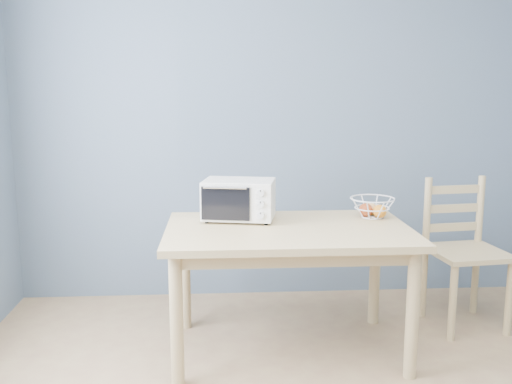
{
  "coord_description": "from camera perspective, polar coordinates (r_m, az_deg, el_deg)",
  "views": [
    {
      "loc": [
        -0.53,
        -1.89,
        1.53
      ],
      "look_at": [
        -0.32,
        1.42,
        0.93
      ],
      "focal_mm": 40.0,
      "sensor_mm": 36.0,
      "label": 1
    }
  ],
  "objects": [
    {
      "name": "dining_table",
      "position": [
        3.3,
        3.23,
        -5.26
      ],
      "size": [
        1.4,
        0.9,
        0.75
      ],
      "color": "tan",
      "rests_on": "ground"
    },
    {
      "name": "toaster_oven",
      "position": [
        3.43,
        -2.0,
        -0.7
      ],
      "size": [
        0.46,
        0.36,
        0.25
      ],
      "rotation": [
        0.0,
        0.0,
        -0.19
      ],
      "color": "white",
      "rests_on": "dining_table"
    },
    {
      "name": "dining_chair",
      "position": [
        3.97,
        20.01,
        -5.84
      ],
      "size": [
        0.5,
        0.5,
        0.96
      ],
      "rotation": [
        0.0,
        0.0,
        0.12
      ],
      "color": "tan",
      "rests_on": "ground"
    },
    {
      "name": "fruit_basket",
      "position": [
        3.57,
        11.53,
        -1.54
      ],
      "size": [
        0.34,
        0.34,
        0.13
      ],
      "rotation": [
        0.0,
        0.0,
        0.28
      ],
      "color": "silver",
      "rests_on": "dining_table"
    },
    {
      "name": "room",
      "position": [
        1.98,
        11.9,
        3.34
      ],
      "size": [
        4.01,
        4.51,
        2.61
      ],
      "color": "tan",
      "rests_on": "ground"
    }
  ]
}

